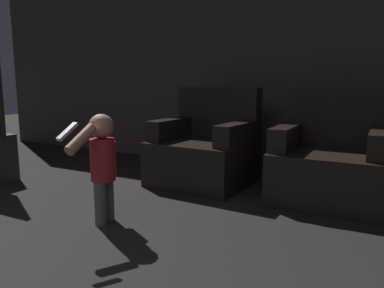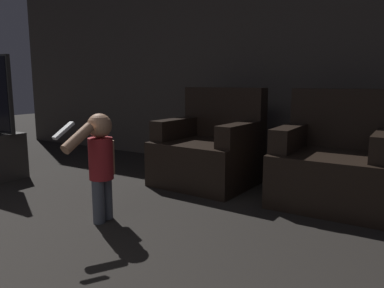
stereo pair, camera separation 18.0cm
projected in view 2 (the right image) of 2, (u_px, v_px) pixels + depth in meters
wall_back at (267, 56)px, 4.23m from camera, size 8.40×0.05×2.60m
armchair_left at (210, 151)px, 3.75m from camera, size 0.95×0.89×0.95m
armchair_right at (334, 164)px, 3.14m from camera, size 0.90×0.84×0.95m
person_toddler at (100, 159)px, 2.68m from camera, size 0.17×0.55×0.79m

